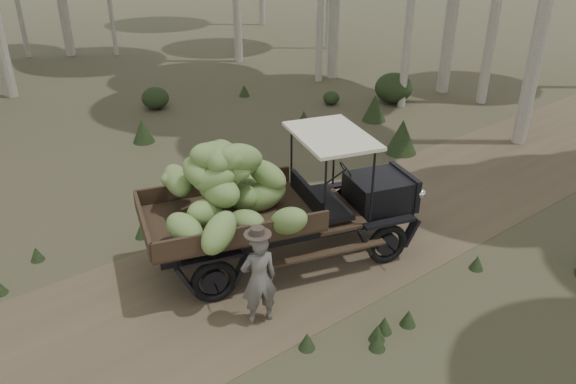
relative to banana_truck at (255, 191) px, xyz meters
The scene contains 5 objects.
ground 2.30m from the banana_truck, behind, with size 120.00×120.00×0.00m, color #473D2B.
dirt_track 2.30m from the banana_truck, behind, with size 70.00×4.00×0.01m, color brown.
banana_truck is the anchor object (origin of this frame).
farmer 1.82m from the banana_truck, 123.57° to the right, with size 0.69×0.55×1.80m.
undergrowth 2.72m from the banana_truck, 144.75° to the right, with size 24.78×20.48×1.38m.
Camera 1 is at (-3.43, -7.29, 6.22)m, focal length 35.00 mm.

